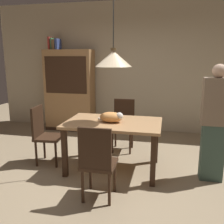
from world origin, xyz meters
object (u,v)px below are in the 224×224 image
Objects in this scene: cat_sleeping at (112,117)px; dining_table at (113,128)px; chair_left_side at (44,132)px; chair_far_back at (123,122)px; book_red_tall at (50,43)px; book_green_slim at (52,44)px; person_standing at (215,124)px; chair_near_front at (97,160)px; book_brown_thick at (55,45)px; book_blue_wide at (58,44)px; hutch_bookcase at (70,92)px; pendant_lamp at (113,59)px.

dining_table is at bearing 62.98° from cat_sleeping.
chair_left_side is (-1.13, -0.01, -0.14)m from dining_table.
chair_far_back and chair_left_side have the same top height.
book_green_slim is (0.05, 0.00, -0.01)m from book_red_tall.
chair_left_side is 2.54m from book_red_tall.
chair_left_side is at bearing 179.86° from person_standing.
book_brown_thick reaches higher than chair_near_front.
book_blue_wide reaches higher than chair_near_front.
hutch_bookcase is 1.16m from book_green_slim.
dining_table is at bearing 0.34° from chair_left_side.
dining_table is at bearing -47.29° from book_brown_thick.
hutch_bookcase is at bearing 99.55° from chair_left_side.
book_brown_thick is at bearing 180.00° from book_blue_wide.
chair_far_back is 0.50× the size of hutch_bookcase.
book_blue_wide is (-1.70, 2.80, 1.46)m from chair_near_front.
pendant_lamp is at bearing 90.08° from chair_near_front.
book_blue_wide is at bearing 130.74° from cat_sleeping.
book_brown_thick is at bearing 148.66° from person_standing.
book_red_tall is 3.99m from person_standing.
chair_near_front is at bearing -88.83° from cat_sleeping.
chair_near_front is at bearing -56.06° from book_red_tall.
dining_table is at bearing -48.52° from book_blue_wide.
dining_table is 1.14m from chair_left_side.
dining_table is 5.38× the size of book_green_slim.
book_red_tall is 1.17× the size of book_blue_wide.
chair_far_back is 2.57m from book_green_slim.
book_red_tall is (-1.88, 2.80, 1.48)m from chair_near_front.
person_standing is at bearing -0.53° from pendant_lamp.
book_green_slim is (-0.38, 0.00, 1.09)m from hutch_bookcase.
chair_far_back is 1.45m from pendant_lamp.
cat_sleeping is 2.86m from book_brown_thick.
book_brown_thick is (-1.76, 1.95, 1.13)m from cat_sleeping.
hutch_bookcase is (-1.44, 1.95, 0.06)m from cat_sleeping.
chair_near_front is (0.00, -1.76, 0.00)m from chair_far_back.
person_standing is (3.10, -1.93, -1.17)m from book_blue_wide.
dining_table is at bearing -46.32° from book_green_slim.
book_blue_wide reaches higher than person_standing.
book_blue_wide is at bearing 121.25° from chair_near_front.
book_blue_wide is (0.14, 0.00, -0.01)m from book_green_slim.
book_red_tall is (-1.88, 1.92, 1.34)m from dining_table.
person_standing is (3.23, -1.93, -1.18)m from book_green_slim.
person_standing is (3.17, -1.93, -1.16)m from book_brown_thick.
book_blue_wide is at bearing 179.65° from hutch_bookcase.
chair_far_back reaches higher than dining_table.
dining_table is at bearing -45.57° from book_red_tall.
chair_far_back is 3.32× the size of book_red_tall.
book_red_tall is (-1.88, 1.92, 0.33)m from pendant_lamp.
chair_far_back is at bearing 90.13° from pendant_lamp.
book_red_tall is (-1.87, 1.95, 1.16)m from cat_sleeping.
pendant_lamp is at bearing -47.29° from book_brown_thick.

